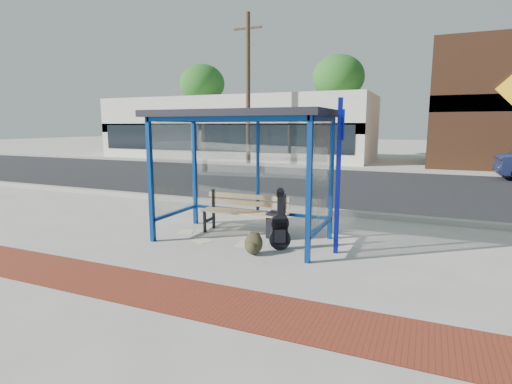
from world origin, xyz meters
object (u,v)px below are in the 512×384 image
at_px(guitar_bag, 280,228).
at_px(backpack, 253,244).
at_px(suitcase, 275,226).
at_px(bench, 245,210).

xyz_separation_m(guitar_bag, backpack, (-0.31, -0.44, -0.20)).
relative_size(guitar_bag, suitcase, 1.86).
height_order(suitcase, backpack, suitcase).
relative_size(suitcase, backpack, 1.46).
bearing_deg(backpack, bench, 112.78).
height_order(guitar_bag, backpack, guitar_bag).
distance_m(suitcase, backpack, 1.04).
bearing_deg(guitar_bag, backpack, -150.03).
height_order(guitar_bag, suitcase, guitar_bag).
bearing_deg(suitcase, backpack, -79.42).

